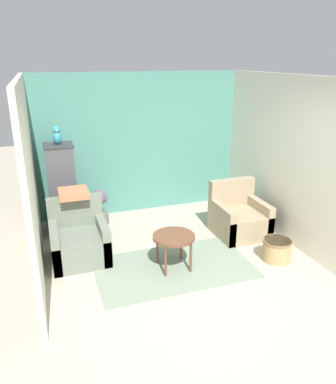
{
  "coord_description": "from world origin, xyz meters",
  "views": [
    {
      "loc": [
        -1.72,
        -3.4,
        2.81
      ],
      "look_at": [
        0.0,
        1.6,
        0.9
      ],
      "focal_mm": 35.0,
      "sensor_mm": 36.0,
      "label": 1
    }
  ],
  "objects_px": {
    "birdcage": "(62,190)",
    "parrot": "(57,136)",
    "armchair_left": "(79,241)",
    "armchair_right": "(239,218)",
    "coffee_table": "(174,239)",
    "wicker_basket": "(277,249)",
    "potted_plant": "(100,206)"
  },
  "relations": [
    {
      "from": "birdcage",
      "to": "parrot",
      "type": "relative_size",
      "value": 5.03
    },
    {
      "from": "potted_plant",
      "to": "coffee_table",
      "type": "bearing_deg",
      "value": -68.24
    },
    {
      "from": "potted_plant",
      "to": "armchair_right",
      "type": "bearing_deg",
      "value": -28.49
    },
    {
      "from": "coffee_table",
      "to": "parrot",
      "type": "xyz_separation_m",
      "value": [
        -1.34,
        1.8,
        1.19
      ]
    },
    {
      "from": "potted_plant",
      "to": "wicker_basket",
      "type": "height_order",
      "value": "potted_plant"
    },
    {
      "from": "coffee_table",
      "to": "birdcage",
      "type": "relative_size",
      "value": 0.39
    },
    {
      "from": "armchair_left",
      "to": "wicker_basket",
      "type": "height_order",
      "value": "armchair_left"
    },
    {
      "from": "coffee_table",
      "to": "wicker_basket",
      "type": "height_order",
      "value": "coffee_table"
    },
    {
      "from": "parrot",
      "to": "birdcage",
      "type": "bearing_deg",
      "value": -90.0
    },
    {
      "from": "armchair_left",
      "to": "parrot",
      "type": "xyz_separation_m",
      "value": [
        -0.12,
        1.1,
        1.36
      ]
    },
    {
      "from": "armchair_right",
      "to": "birdcage",
      "type": "height_order",
      "value": "birdcage"
    },
    {
      "from": "armchair_right",
      "to": "potted_plant",
      "type": "relative_size",
      "value": 1.37
    },
    {
      "from": "wicker_basket",
      "to": "parrot",
      "type": "bearing_deg",
      "value": 143.75
    },
    {
      "from": "armchair_left",
      "to": "armchair_right",
      "type": "xyz_separation_m",
      "value": [
        2.62,
        -0.03,
        0.0
      ]
    },
    {
      "from": "birdcage",
      "to": "armchair_left",
      "type": "bearing_deg",
      "value": -83.73
    },
    {
      "from": "armchair_left",
      "to": "birdcage",
      "type": "xyz_separation_m",
      "value": [
        -0.12,
        1.1,
        0.44
      ]
    },
    {
      "from": "parrot",
      "to": "wicker_basket",
      "type": "distance_m",
      "value": 3.81
    },
    {
      "from": "armchair_right",
      "to": "parrot",
      "type": "height_order",
      "value": "parrot"
    },
    {
      "from": "birdcage",
      "to": "coffee_table",
      "type": "bearing_deg",
      "value": -53.43
    },
    {
      "from": "coffee_table",
      "to": "armchair_left",
      "type": "distance_m",
      "value": 1.42
    },
    {
      "from": "armchair_right",
      "to": "wicker_basket",
      "type": "height_order",
      "value": "armchair_right"
    },
    {
      "from": "armchair_right",
      "to": "wicker_basket",
      "type": "relative_size",
      "value": 2.06
    },
    {
      "from": "parrot",
      "to": "coffee_table",
      "type": "bearing_deg",
      "value": -53.47
    },
    {
      "from": "parrot",
      "to": "wicker_basket",
      "type": "relative_size",
      "value": 0.7
    },
    {
      "from": "coffee_table",
      "to": "armchair_left",
      "type": "relative_size",
      "value": 0.67
    },
    {
      "from": "armchair_right",
      "to": "birdcage",
      "type": "relative_size",
      "value": 0.58
    },
    {
      "from": "armchair_left",
      "to": "potted_plant",
      "type": "relative_size",
      "value": 1.37
    },
    {
      "from": "coffee_table",
      "to": "birdcage",
      "type": "bearing_deg",
      "value": 126.57
    },
    {
      "from": "birdcage",
      "to": "parrot",
      "type": "distance_m",
      "value": 0.92
    },
    {
      "from": "birdcage",
      "to": "armchair_right",
      "type": "bearing_deg",
      "value": -22.28
    },
    {
      "from": "armchair_right",
      "to": "coffee_table",
      "type": "bearing_deg",
      "value": -154.02
    },
    {
      "from": "birdcage",
      "to": "potted_plant",
      "type": "height_order",
      "value": "birdcage"
    }
  ]
}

